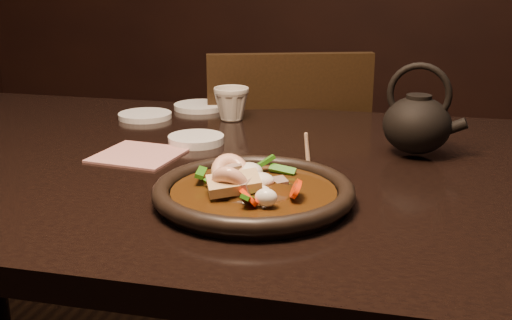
% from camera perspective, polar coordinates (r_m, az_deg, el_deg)
% --- Properties ---
extents(table, '(1.60, 0.90, 0.75)m').
position_cam_1_polar(table, '(1.17, -6.01, -3.48)').
color(table, black).
rests_on(table, floor).
extents(chair, '(0.52, 0.52, 0.88)m').
position_cam_1_polar(chair, '(1.74, 2.38, -3.23)').
color(chair, black).
rests_on(chair, floor).
extents(plate, '(0.29, 0.29, 0.03)m').
position_cam_1_polar(plate, '(0.93, -0.21, -2.94)').
color(plate, black).
rests_on(plate, table).
extents(stirfry, '(0.18, 0.19, 0.07)m').
position_cam_1_polar(stirfry, '(0.92, -0.56, -2.49)').
color(stirfry, '#321B09').
rests_on(stirfry, plate).
extents(soy_dish, '(0.11, 0.11, 0.02)m').
position_cam_1_polar(soy_dish, '(1.24, -5.35, 1.83)').
color(soy_dish, white).
rests_on(soy_dish, table).
extents(saucer_left, '(0.12, 0.12, 0.01)m').
position_cam_1_polar(saucer_left, '(1.53, -5.04, 4.77)').
color(saucer_left, white).
rests_on(saucer_left, table).
extents(saucer_right, '(0.12, 0.12, 0.01)m').
position_cam_1_polar(saucer_right, '(1.46, -9.84, 3.92)').
color(saucer_right, white).
rests_on(saucer_right, table).
extents(tea_cup, '(0.10, 0.09, 0.08)m').
position_cam_1_polar(tea_cup, '(1.41, -2.20, 5.12)').
color(tea_cup, beige).
rests_on(tea_cup, table).
extents(chopsticks, '(0.06, 0.26, 0.01)m').
position_cam_1_polar(chopsticks, '(1.16, 4.60, 0.64)').
color(chopsticks, tan).
rests_on(chopsticks, table).
extents(napkin, '(0.16, 0.16, 0.00)m').
position_cam_1_polar(napkin, '(1.17, -10.35, 0.47)').
color(napkin, tan).
rests_on(napkin, table).
extents(teapot, '(0.15, 0.12, 0.16)m').
position_cam_1_polar(teapot, '(1.18, 14.16, 3.32)').
color(teapot, black).
rests_on(teapot, table).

